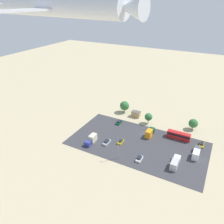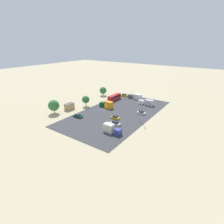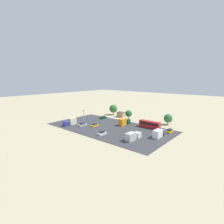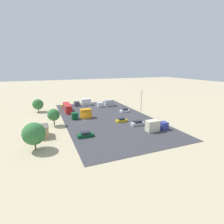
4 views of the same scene
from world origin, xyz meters
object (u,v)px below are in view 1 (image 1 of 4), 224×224
at_px(shed_building, 136,114).
at_px(parked_car_4, 119,122).
at_px(bus, 179,135).
at_px(parked_car_1, 107,142).
at_px(parked_truck_1, 92,140).
at_px(airplane, 56,6).
at_px(parked_car_3, 202,144).
at_px(parked_truck_3, 175,163).
at_px(parked_car_0, 139,159).
at_px(parked_truck_2, 150,133).
at_px(parked_truck_0, 196,153).
at_px(parked_car_2, 121,142).

relative_size(shed_building, parked_car_4, 1.07).
bearing_deg(bus, parked_car_1, -55.43).
xyz_separation_m(parked_truck_1, airplane, (-16.71, 33.58, 56.28)).
bearing_deg(parked_car_1, parked_truck_1, -158.45).
distance_m(parked_car_3, parked_truck_3, 20.46).
height_order(shed_building, parked_car_3, shed_building).
xyz_separation_m(parked_car_0, parked_truck_2, (2.31, -19.15, 0.95)).
bearing_deg(parked_car_1, parked_truck_0, 14.66).
distance_m(parked_car_4, parked_truck_0, 41.72).
distance_m(parked_car_0, parked_car_1, 17.89).
bearing_deg(shed_building, parked_truck_3, 133.85).
xyz_separation_m(shed_building, airplane, (-8.25, 66.18, 56.33)).
distance_m(shed_building, parked_car_1, 30.11).
relative_size(parked_car_4, parked_truck_1, 0.63).
distance_m(parked_car_3, parked_truck_2, 23.69).
distance_m(bus, parked_car_3, 10.66).
distance_m(parked_car_1, parked_truck_2, 21.63).
bearing_deg(parked_truck_2, shed_building, 132.07).
relative_size(shed_building, parked_truck_3, 0.59).
height_order(parked_truck_1, airplane, airplane).
height_order(parked_car_1, parked_car_4, parked_car_1).
relative_size(parked_car_2, airplane, 0.11).
height_order(bus, parked_car_3, bus).
bearing_deg(parked_truck_0, parked_car_2, -168.90).
distance_m(parked_car_1, parked_car_2, 6.45).
height_order(parked_car_0, parked_car_1, parked_car_1).
relative_size(bus, parked_truck_0, 1.26).
height_order(parked_car_1, parked_car_3, parked_car_1).
height_order(shed_building, parked_car_1, shed_building).
distance_m(parked_truck_1, parked_truck_3, 37.76).
bearing_deg(parked_car_2, parked_car_0, 148.91).
bearing_deg(parked_car_1, parked_car_0, -12.15).
bearing_deg(parked_car_4, bus, -179.30).
xyz_separation_m(bus, parked_car_0, (10.56, 23.09, -1.13)).
distance_m(parked_car_3, parked_truck_0, 8.90).
relative_size(parked_truck_0, parked_truck_2, 1.13).
relative_size(bus, parked_truck_1, 1.46).
xyz_separation_m(parked_car_4, parked_truck_2, (-18.28, 3.56, 1.00)).
distance_m(parked_car_0, parked_car_4, 30.65).
bearing_deg(parked_truck_1, shed_building, -104.55).
xyz_separation_m(parked_car_0, parked_car_4, (20.59, -22.71, -0.05)).
height_order(parked_car_4, parked_truck_1, parked_truck_1).
bearing_deg(airplane, parked_car_1, -156.56).
height_order(parked_car_4, parked_truck_0, parked_truck_0).
xyz_separation_m(parked_truck_0, airplane, (27.39, 45.98, 56.37)).
distance_m(parked_car_2, parked_truck_1, 13.42).
relative_size(shed_building, parked_truck_1, 0.68).
distance_m(bus, parked_truck_3, 19.98).
height_order(parked_car_2, parked_car_3, parked_car_3).
xyz_separation_m(bus, airplane, (17.84, 55.47, 56.04)).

